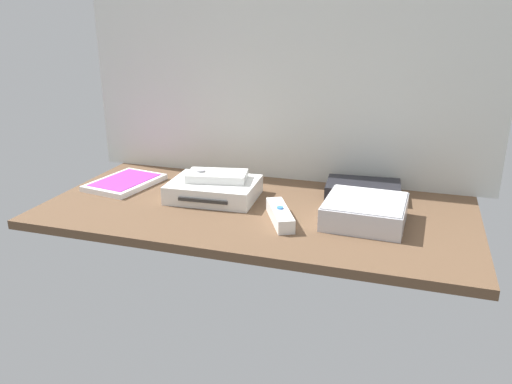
# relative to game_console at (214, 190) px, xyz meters

# --- Properties ---
(ground_plane) EXTENTS (1.00, 0.48, 0.02)m
(ground_plane) POSITION_rel_game_console_xyz_m (0.12, -0.04, -0.03)
(ground_plane) COLOR brown
(ground_plane) RESTS_ON ground
(back_wall) EXTENTS (1.10, 0.01, 0.64)m
(back_wall) POSITION_rel_game_console_xyz_m (0.12, 0.21, 0.30)
(back_wall) COLOR silver
(back_wall) RESTS_ON ground
(game_console) EXTENTS (0.22, 0.17, 0.04)m
(game_console) POSITION_rel_game_console_xyz_m (0.00, 0.00, 0.00)
(game_console) COLOR white
(game_console) RESTS_ON ground_plane
(mini_computer) EXTENTS (0.18, 0.18, 0.05)m
(mini_computer) POSITION_rel_game_console_xyz_m (0.37, -0.05, 0.00)
(mini_computer) COLOR silver
(mini_computer) RESTS_ON ground_plane
(game_case) EXTENTS (0.17, 0.21, 0.02)m
(game_case) POSITION_rel_game_console_xyz_m (-0.26, 0.02, -0.01)
(game_case) COLOR white
(game_case) RESTS_ON ground_plane
(network_router) EXTENTS (0.19, 0.13, 0.03)m
(network_router) POSITION_rel_game_console_xyz_m (0.35, 0.13, -0.00)
(network_router) COLOR black
(network_router) RESTS_ON ground_plane
(remote_wand) EXTENTS (0.10, 0.15, 0.03)m
(remote_wand) POSITION_rel_game_console_xyz_m (0.19, -0.10, -0.01)
(remote_wand) COLOR white
(remote_wand) RESTS_ON ground_plane
(remote_classic_pad) EXTENTS (0.16, 0.11, 0.02)m
(remote_classic_pad) POSITION_rel_game_console_xyz_m (0.00, 0.01, 0.03)
(remote_classic_pad) COLOR white
(remote_classic_pad) RESTS_ON game_console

